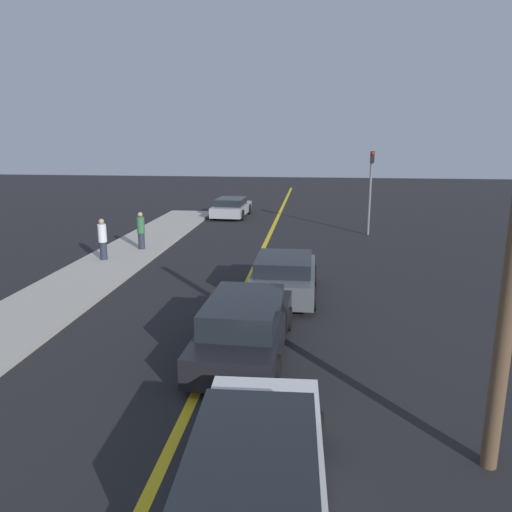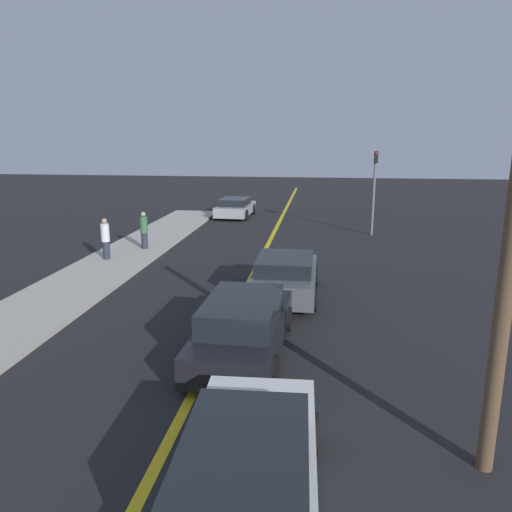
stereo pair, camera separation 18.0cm
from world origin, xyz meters
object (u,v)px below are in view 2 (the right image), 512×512
Objects in this scene: car_ahead_center at (243,326)px; traffic_light at (374,184)px; car_parked_left_lot at (235,207)px; car_near_right_lane at (246,481)px; car_far_distant at (285,276)px; pedestrian_by_sign at (144,230)px; pedestrian_far_standing at (106,239)px; utility_pole at (505,293)px.

car_ahead_center is 1.14× the size of traffic_light.
car_near_right_lane is at bearing -77.44° from car_parked_left_lot.
pedestrian_by_sign reaches higher than car_far_distant.
car_parked_left_lot is (-4.12, 14.95, -0.07)m from car_far_distant.
car_ahead_center is at bearing -77.20° from car_parked_left_lot.
traffic_light reaches higher than pedestrian_by_sign.
car_ahead_center is (-0.82, 5.07, 0.04)m from car_near_right_lane.
pedestrian_far_standing is 15.54m from utility_pole.
car_ahead_center is 19.46m from car_parked_left_lot.
utility_pole is at bearing -65.35° from car_far_distant.
car_ahead_center is 5.89m from utility_pole.
utility_pole reaches higher than traffic_light.
utility_pole is at bearing -89.93° from traffic_light.
car_far_distant is at bearing -39.58° from pedestrian_by_sign.
car_near_right_lane is at bearing -79.05° from car_ahead_center.
traffic_light is (10.75, 6.86, 1.57)m from pedestrian_far_standing.
car_far_distant reaches higher than car_parked_left_lot.
traffic_light is at bearing 75.49° from car_ahead_center.
car_near_right_lane is 24.60m from car_parked_left_lot.
pedestrian_far_standing is at bearing -113.13° from pedestrian_by_sign.
traffic_light reaches higher than car_near_right_lane.
car_far_distant reaches higher than car_near_right_lane.
car_far_distant is 7.92m from pedestrian_far_standing.
car_far_distant is 8.26m from pedestrian_by_sign.
car_far_distant is 8.79m from utility_pole.
car_ahead_center is at bearing 97.14° from car_near_right_lane.
car_near_right_lane is at bearing -88.87° from car_far_distant.
car_ahead_center is 9.97m from pedestrian_far_standing.
utility_pole is (7.69, -22.70, 2.19)m from car_parked_left_lot.
utility_pole reaches higher than pedestrian_far_standing.
pedestrian_far_standing reaches higher than car_parked_left_lot.
car_ahead_center is at bearing -48.75° from pedestrian_far_standing.
pedestrian_far_standing is 0.39× the size of traffic_light.
traffic_light is at bearing 90.07° from utility_pole.
car_ahead_center is 11.06m from pedestrian_by_sign.
utility_pole is at bearing -38.53° from car_ahead_center.
car_ahead_center reaches higher than car_parked_left_lot.
pedestrian_by_sign is (-6.56, 14.53, 0.32)m from car_near_right_lane.
car_parked_left_lot is (-3.50, 19.14, -0.08)m from car_ahead_center.
pedestrian_far_standing is (-7.20, 3.30, 0.30)m from car_far_distant.
traffic_light reaches higher than car_far_distant.
pedestrian_by_sign is at bearing -100.57° from car_parked_left_lot.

